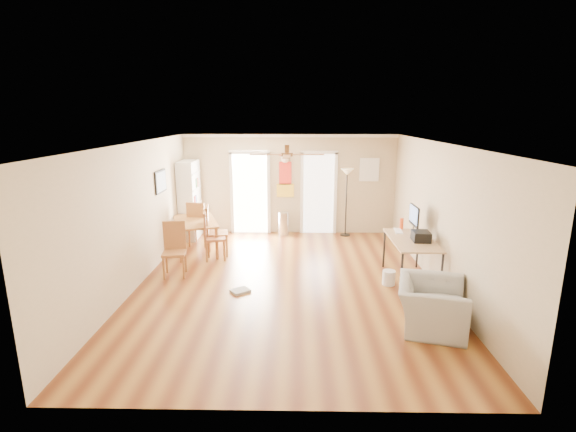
{
  "coord_description": "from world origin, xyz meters",
  "views": [
    {
      "loc": [
        0.15,
        -7.34,
        3.07
      ],
      "look_at": [
        0.0,
        0.6,
        1.15
      ],
      "focal_mm": 26.06,
      "sensor_mm": 36.0,
      "label": 1
    }
  ],
  "objects_px": {
    "torchiere_lamp": "(346,203)",
    "dining_chair_far": "(200,223)",
    "dining_chair_right_a": "(217,231)",
    "dining_chair_right_b": "(215,236)",
    "armchair": "(431,305)",
    "dining_table": "(196,236)",
    "trash_can": "(284,224)",
    "dining_chair_near": "(174,250)",
    "wastebasket_a": "(389,278)",
    "printer": "(421,236)",
    "computer_desk": "(410,260)",
    "bookshelf": "(190,200)"
  },
  "relations": [
    {
      "from": "dining_table",
      "to": "computer_desk",
      "type": "xyz_separation_m",
      "value": [
        4.47,
        -1.68,
        0.04
      ]
    },
    {
      "from": "dining_chair_right_a",
      "to": "computer_desk",
      "type": "distance_m",
      "value": 4.18
    },
    {
      "from": "computer_desk",
      "to": "wastebasket_a",
      "type": "height_order",
      "value": "computer_desk"
    },
    {
      "from": "dining_chair_near",
      "to": "printer",
      "type": "bearing_deg",
      "value": -12.01
    },
    {
      "from": "bookshelf",
      "to": "printer",
      "type": "height_order",
      "value": "bookshelf"
    },
    {
      "from": "dining_chair_near",
      "to": "torchiere_lamp",
      "type": "relative_size",
      "value": 0.6
    },
    {
      "from": "torchiere_lamp",
      "to": "wastebasket_a",
      "type": "xyz_separation_m",
      "value": [
        0.43,
        -3.27,
        -0.74
      ]
    },
    {
      "from": "dining_table",
      "to": "dining_chair_right_b",
      "type": "height_order",
      "value": "dining_chair_right_b"
    },
    {
      "from": "dining_chair_right_b",
      "to": "computer_desk",
      "type": "xyz_separation_m",
      "value": [
        3.92,
        -1.16,
        -0.12
      ]
    },
    {
      "from": "torchiere_lamp",
      "to": "armchair",
      "type": "height_order",
      "value": "torchiere_lamp"
    },
    {
      "from": "trash_can",
      "to": "dining_chair_right_a",
      "type": "bearing_deg",
      "value": -131.37
    },
    {
      "from": "trash_can",
      "to": "dining_chair_near",
      "type": "bearing_deg",
      "value": -124.96
    },
    {
      "from": "dining_chair_far",
      "to": "armchair",
      "type": "xyz_separation_m",
      "value": [
        4.32,
        -3.99,
        -0.19
      ]
    },
    {
      "from": "dining_table",
      "to": "dining_chair_far",
      "type": "bearing_deg",
      "value": 91.75
    },
    {
      "from": "dining_chair_near",
      "to": "torchiere_lamp",
      "type": "distance_m",
      "value": 4.68
    },
    {
      "from": "dining_table",
      "to": "dining_chair_right_b",
      "type": "distance_m",
      "value": 0.77
    },
    {
      "from": "dining_chair_right_a",
      "to": "trash_can",
      "type": "bearing_deg",
      "value": -50.54
    },
    {
      "from": "dining_chair_right_b",
      "to": "printer",
      "type": "height_order",
      "value": "dining_chair_right_b"
    },
    {
      "from": "dining_chair_right_a",
      "to": "dining_chair_right_b",
      "type": "distance_m",
      "value": 0.3
    },
    {
      "from": "dining_chair_right_b",
      "to": "printer",
      "type": "xyz_separation_m",
      "value": [
        4.05,
        -1.27,
        0.38
      ]
    },
    {
      "from": "dining_table",
      "to": "dining_chair_right_b",
      "type": "relative_size",
      "value": 1.39
    },
    {
      "from": "bookshelf",
      "to": "dining_chair_near",
      "type": "height_order",
      "value": "bookshelf"
    },
    {
      "from": "dining_chair_right_b",
      "to": "bookshelf",
      "type": "bearing_deg",
      "value": 18.25
    },
    {
      "from": "bookshelf",
      "to": "dining_chair_right_b",
      "type": "distance_m",
      "value": 1.93
    },
    {
      "from": "dining_chair_right_b",
      "to": "torchiere_lamp",
      "type": "xyz_separation_m",
      "value": [
        3.05,
        1.9,
        0.35
      ]
    },
    {
      "from": "dining_chair_right_b",
      "to": "wastebasket_a",
      "type": "xyz_separation_m",
      "value": [
        3.48,
        -1.37,
        -0.4
      ]
    },
    {
      "from": "dining_chair_right_a",
      "to": "printer",
      "type": "xyz_separation_m",
      "value": [
        4.05,
        -1.57,
        0.35
      ]
    },
    {
      "from": "dining_chair_right_a",
      "to": "torchiere_lamp",
      "type": "relative_size",
      "value": 0.63
    },
    {
      "from": "torchiere_lamp",
      "to": "dining_chair_far",
      "type": "bearing_deg",
      "value": -166.29
    },
    {
      "from": "bookshelf",
      "to": "trash_can",
      "type": "height_order",
      "value": "bookshelf"
    },
    {
      "from": "dining_chair_right_a",
      "to": "computer_desk",
      "type": "relative_size",
      "value": 0.73
    },
    {
      "from": "dining_chair_right_a",
      "to": "wastebasket_a",
      "type": "xyz_separation_m",
      "value": [
        3.48,
        -1.67,
        -0.42
      ]
    },
    {
      "from": "dining_table",
      "to": "trash_can",
      "type": "relative_size",
      "value": 2.41
    },
    {
      "from": "bookshelf",
      "to": "wastebasket_a",
      "type": "height_order",
      "value": "bookshelf"
    },
    {
      "from": "trash_can",
      "to": "dining_chair_right_b",
      "type": "bearing_deg",
      "value": -126.68
    },
    {
      "from": "armchair",
      "to": "dining_chair_right_a",
      "type": "bearing_deg",
      "value": 64.25
    },
    {
      "from": "dining_chair_right_b",
      "to": "dining_table",
      "type": "bearing_deg",
      "value": 35.22
    },
    {
      "from": "dining_chair_near",
      "to": "wastebasket_a",
      "type": "distance_m",
      "value": 4.13
    },
    {
      "from": "dining_table",
      "to": "printer",
      "type": "height_order",
      "value": "printer"
    },
    {
      "from": "dining_chair_near",
      "to": "dining_table",
      "type": "bearing_deg",
      "value": 79.15
    },
    {
      "from": "dining_chair_right_a",
      "to": "armchair",
      "type": "relative_size",
      "value": 1.03
    },
    {
      "from": "bookshelf",
      "to": "dining_chair_right_a",
      "type": "bearing_deg",
      "value": -59.23
    },
    {
      "from": "armchair",
      "to": "dining_chair_right_b",
      "type": "bearing_deg",
      "value": 66.93
    },
    {
      "from": "bookshelf",
      "to": "armchair",
      "type": "distance_m",
      "value": 6.6
    },
    {
      "from": "bookshelf",
      "to": "printer",
      "type": "distance_m",
      "value": 5.77
    },
    {
      "from": "dining_chair_right_a",
      "to": "armchair",
      "type": "bearing_deg",
      "value": -140.24
    },
    {
      "from": "dining_chair_right_b",
      "to": "wastebasket_a",
      "type": "relative_size",
      "value": 3.91
    },
    {
      "from": "dining_chair_right_b",
      "to": "armchair",
      "type": "bearing_deg",
      "value": -139.9
    },
    {
      "from": "dining_chair_far",
      "to": "computer_desk",
      "type": "relative_size",
      "value": 0.7
    },
    {
      "from": "armchair",
      "to": "wastebasket_a",
      "type": "bearing_deg",
      "value": 24.72
    }
  ]
}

